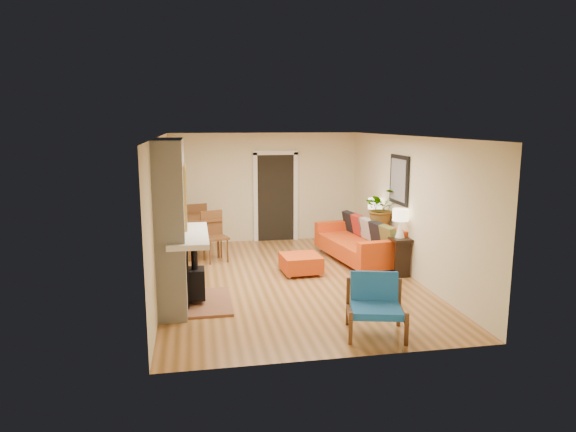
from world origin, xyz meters
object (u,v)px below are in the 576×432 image
blue_chair (375,301)px  dining_table (200,224)px  ottoman (301,263)px  lamp_near (400,220)px  lamp_far (375,208)px  sofa (361,242)px  console_table (386,237)px  houseplant (381,208)px

blue_chair → dining_table: 5.25m
ottoman → lamp_near: size_ratio=1.40×
lamp_far → ottoman: bearing=-152.4°
sofa → ottoman: bearing=-154.4°
sofa → lamp_far: lamp_far is taller
lamp_near → console_table: bearing=90.0°
houseplant → console_table: bearing=-88.1°
lamp_far → console_table: bearing=-90.0°
lamp_near → sofa: bearing=109.1°
lamp_near → lamp_far: bearing=90.0°
console_table → houseplant: size_ratio=2.28×
dining_table → lamp_near: lamp_near is taller
ottoman → sofa: bearing=25.6°
houseplant → ottoman: bearing=-163.2°
console_table → houseplant: houseplant is taller
blue_chair → houseplant: (1.35, 3.42, 0.70)m
console_table → lamp_near: size_ratio=3.43×
dining_table → ottoman: bearing=-45.0°
ottoman → lamp_far: lamp_far is taller
blue_chair → console_table: (1.36, 3.13, 0.14)m
sofa → lamp_near: bearing=-70.9°
ottoman → houseplant: houseplant is taller
lamp_near → ottoman: bearing=166.8°
houseplant → lamp_far: bearing=88.6°
blue_chair → lamp_near: lamp_near is taller
sofa → console_table: size_ratio=1.30×
lamp_near → lamp_far: size_ratio=1.00×
dining_table → lamp_far: size_ratio=3.64×
lamp_far → houseplant: 0.41m
sofa → ottoman: 1.58m
sofa → console_table: (0.38, -0.43, 0.18)m
sofa → ottoman: sofa is taller
blue_chair → dining_table: bearing=115.7°
console_table → lamp_near: lamp_near is taller
sofa → lamp_near: (0.38, -1.10, 0.67)m
ottoman → dining_table: 2.65m
blue_chair → dining_table: (-2.28, 4.72, 0.25)m
ottoman → console_table: (1.80, 0.25, 0.37)m
dining_table → lamp_far: (3.64, -0.90, 0.38)m
ottoman → console_table: 1.85m
dining_table → console_table: (3.64, -1.60, -0.10)m
blue_chair → lamp_far: bearing=70.4°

